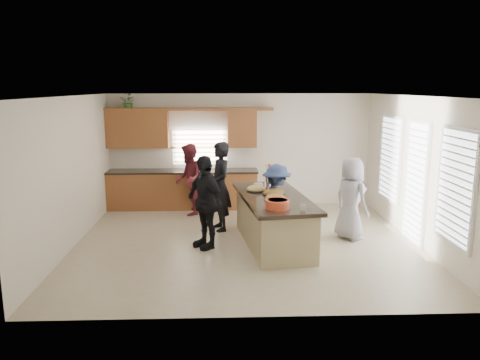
{
  "coord_description": "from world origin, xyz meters",
  "views": [
    {
      "loc": [
        -0.43,
        -8.65,
        2.97
      ],
      "look_at": [
        -0.09,
        0.42,
        1.15
      ],
      "focal_mm": 35.0,
      "sensor_mm": 36.0,
      "label": 1
    }
  ],
  "objects_px": {
    "woman_left_back": "(220,186)",
    "woman_left_front": "(205,202)",
    "salad_bowl": "(277,204)",
    "woman_left_mid": "(189,180)",
    "woman_right_front": "(351,199)",
    "woman_right_back": "(276,203)",
    "island": "(273,221)"
  },
  "relations": [
    {
      "from": "woman_left_back",
      "to": "woman_left_front",
      "type": "relative_size",
      "value": 1.07
    },
    {
      "from": "woman_left_mid",
      "to": "woman_right_back",
      "type": "bearing_deg",
      "value": 38.86
    },
    {
      "from": "woman_left_back",
      "to": "woman_left_front",
      "type": "xyz_separation_m",
      "value": [
        -0.28,
        -1.08,
        -0.06
      ]
    },
    {
      "from": "island",
      "to": "woman_left_back",
      "type": "bearing_deg",
      "value": 128.76
    },
    {
      "from": "island",
      "to": "salad_bowl",
      "type": "height_order",
      "value": "salad_bowl"
    },
    {
      "from": "woman_right_front",
      "to": "island",
      "type": "bearing_deg",
      "value": 72.24
    },
    {
      "from": "woman_left_mid",
      "to": "woman_left_front",
      "type": "height_order",
      "value": "woman_left_front"
    },
    {
      "from": "woman_right_back",
      "to": "woman_right_front",
      "type": "relative_size",
      "value": 0.93
    },
    {
      "from": "island",
      "to": "woman_left_front",
      "type": "bearing_deg",
      "value": 177.58
    },
    {
      "from": "salad_bowl",
      "to": "woman_left_mid",
      "type": "height_order",
      "value": "woman_left_mid"
    },
    {
      "from": "woman_left_mid",
      "to": "woman_right_front",
      "type": "relative_size",
      "value": 1.03
    },
    {
      "from": "salad_bowl",
      "to": "woman_left_back",
      "type": "height_order",
      "value": "woman_left_back"
    },
    {
      "from": "island",
      "to": "woman_right_back",
      "type": "bearing_deg",
      "value": 62.11
    },
    {
      "from": "woman_right_back",
      "to": "woman_left_back",
      "type": "bearing_deg",
      "value": 48.19
    },
    {
      "from": "woman_left_front",
      "to": "woman_right_back",
      "type": "bearing_deg",
      "value": 66.54
    },
    {
      "from": "woman_right_back",
      "to": "island",
      "type": "bearing_deg",
      "value": 152.56
    },
    {
      "from": "woman_left_mid",
      "to": "woman_right_front",
      "type": "bearing_deg",
      "value": 56.34
    },
    {
      "from": "woman_left_back",
      "to": "woman_left_front",
      "type": "height_order",
      "value": "woman_left_back"
    },
    {
      "from": "salad_bowl",
      "to": "woman_left_back",
      "type": "distance_m",
      "value": 2.12
    },
    {
      "from": "woman_right_back",
      "to": "woman_right_front",
      "type": "xyz_separation_m",
      "value": [
        1.48,
        0.08,
        0.06
      ]
    },
    {
      "from": "woman_left_front",
      "to": "woman_right_back",
      "type": "height_order",
      "value": "woman_left_front"
    },
    {
      "from": "salad_bowl",
      "to": "woman_right_back",
      "type": "distance_m",
      "value": 1.16
    },
    {
      "from": "island",
      "to": "woman_right_front",
      "type": "distance_m",
      "value": 1.62
    },
    {
      "from": "island",
      "to": "woman_right_back",
      "type": "relative_size",
      "value": 1.87
    },
    {
      "from": "island",
      "to": "woman_left_front",
      "type": "distance_m",
      "value": 1.36
    },
    {
      "from": "woman_right_front",
      "to": "salad_bowl",
      "type": "bearing_deg",
      "value": 98.58
    },
    {
      "from": "woman_left_mid",
      "to": "woman_right_back",
      "type": "xyz_separation_m",
      "value": [
        1.82,
        -2.0,
        -0.08
      ]
    },
    {
      "from": "woman_left_back",
      "to": "salad_bowl",
      "type": "bearing_deg",
      "value": 10.3
    },
    {
      "from": "island",
      "to": "woman_right_back",
      "type": "xyz_separation_m",
      "value": [
        0.08,
        0.21,
        0.3
      ]
    },
    {
      "from": "woman_left_mid",
      "to": "woman_left_front",
      "type": "xyz_separation_m",
      "value": [
        0.46,
        -2.32,
        0.04
      ]
    },
    {
      "from": "salad_bowl",
      "to": "woman_left_front",
      "type": "height_order",
      "value": "woman_left_front"
    },
    {
      "from": "woman_left_mid",
      "to": "woman_left_front",
      "type": "distance_m",
      "value": 2.37
    }
  ]
}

